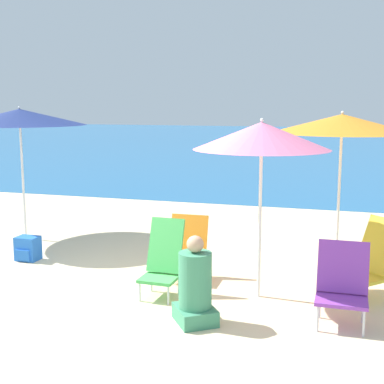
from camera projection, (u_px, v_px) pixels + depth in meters
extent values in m
plane|color=beige|center=(106.00, 303.00, 5.89)|extent=(60.00, 60.00, 0.00)
cube|color=#23669E|center=(308.00, 142.00, 30.50)|extent=(60.00, 40.00, 0.01)
cylinder|color=white|center=(260.00, 225.00, 5.97)|extent=(0.04, 0.04, 1.68)
cone|color=pink|center=(262.00, 136.00, 5.81)|extent=(1.50, 1.50, 0.30)
sphere|color=white|center=(262.00, 120.00, 5.78)|extent=(0.04, 0.04, 0.04)
cylinder|color=white|center=(339.00, 201.00, 7.11)|extent=(0.04, 0.04, 1.80)
cone|color=orange|center=(342.00, 123.00, 6.95)|extent=(1.85, 1.85, 0.24)
sphere|color=white|center=(343.00, 112.00, 6.92)|extent=(0.04, 0.04, 0.04)
cylinder|color=white|center=(23.00, 183.00, 8.56)|extent=(0.04, 0.04, 1.84)
cone|color=navy|center=(20.00, 117.00, 8.39)|extent=(2.07, 2.07, 0.25)
sphere|color=white|center=(19.00, 108.00, 8.37)|extent=(0.04, 0.04, 0.04)
cylinder|color=silver|center=(318.00, 319.00, 5.15)|extent=(0.02, 0.02, 0.26)
cylinder|color=silver|center=(364.00, 324.00, 5.03)|extent=(0.02, 0.02, 0.26)
cylinder|color=silver|center=(320.00, 306.00, 5.47)|extent=(0.02, 0.02, 0.26)
cylinder|color=silver|center=(363.00, 310.00, 5.35)|extent=(0.02, 0.02, 0.26)
cube|color=purple|center=(341.00, 300.00, 5.23)|extent=(0.50, 0.41, 0.04)
cube|color=purple|center=(343.00, 267.00, 5.37)|extent=(0.50, 0.19, 0.51)
cylinder|color=silver|center=(337.00, 288.00, 6.02)|extent=(0.02, 0.02, 0.26)
cylinder|color=silver|center=(363.00, 298.00, 5.70)|extent=(0.02, 0.02, 0.26)
cylinder|color=silver|center=(361.00, 282.00, 6.21)|extent=(0.02, 0.02, 0.26)
cube|color=yellow|center=(363.00, 277.00, 5.93)|extent=(0.64, 0.64, 0.04)
cube|color=yellow|center=(379.00, 245.00, 5.99)|extent=(0.51, 0.50, 0.60)
cylinder|color=silver|center=(140.00, 292.00, 5.94)|extent=(0.02, 0.02, 0.21)
cylinder|color=silver|center=(168.00, 295.00, 5.84)|extent=(0.02, 0.02, 0.21)
cylinder|color=silver|center=(152.00, 282.00, 6.26)|extent=(0.02, 0.02, 0.21)
cylinder|color=silver|center=(179.00, 285.00, 6.16)|extent=(0.02, 0.02, 0.21)
cube|color=#47B756|center=(160.00, 278.00, 6.03)|extent=(0.41, 0.41, 0.04)
cube|color=#47B756|center=(166.00, 245.00, 6.16)|extent=(0.41, 0.25, 0.61)
cylinder|color=silver|center=(164.00, 274.00, 6.55)|extent=(0.02, 0.02, 0.23)
cylinder|color=silver|center=(196.00, 277.00, 6.44)|extent=(0.02, 0.02, 0.23)
cylinder|color=silver|center=(173.00, 265.00, 6.90)|extent=(0.02, 0.02, 0.23)
cylinder|color=silver|center=(204.00, 268.00, 6.79)|extent=(0.02, 0.02, 0.23)
cube|color=orange|center=(184.00, 261.00, 6.65)|extent=(0.49, 0.44, 0.04)
cube|color=orange|center=(189.00, 235.00, 6.81)|extent=(0.48, 0.17, 0.52)
cube|color=#3F8C66|center=(195.00, 315.00, 5.38)|extent=(0.55, 0.56, 0.16)
cylinder|color=#3F8C66|center=(195.00, 280.00, 5.32)|extent=(0.33, 0.33, 0.57)
sphere|color=tan|center=(195.00, 244.00, 5.26)|extent=(0.17, 0.17, 0.17)
cube|color=blue|center=(28.00, 248.00, 7.51)|extent=(0.31, 0.24, 0.34)
cube|color=blue|center=(23.00, 255.00, 7.39)|extent=(0.22, 0.03, 0.15)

